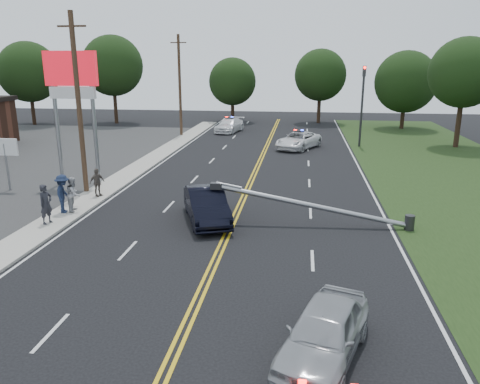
# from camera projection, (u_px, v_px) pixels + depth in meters

# --- Properties ---
(ground) EXTENTS (120.00, 120.00, 0.00)m
(ground) POSITION_uv_depth(u_px,v_px,m) (195.00, 306.00, 14.62)
(ground) COLOR black
(ground) RESTS_ON ground
(sidewalk) EXTENTS (1.80, 70.00, 0.12)m
(sidewalk) POSITION_uv_depth(u_px,v_px,m) (84.00, 202.00, 25.22)
(sidewalk) COLOR #ABA69A
(sidewalk) RESTS_ON ground
(centerline_yellow) EXTENTS (0.36, 80.00, 0.00)m
(centerline_yellow) POSITION_uv_depth(u_px,v_px,m) (238.00, 209.00, 24.17)
(centerline_yellow) COLOR gold
(centerline_yellow) RESTS_ON ground
(pylon_sign) EXTENTS (3.20, 0.35, 8.00)m
(pylon_sign) POSITION_uv_depth(u_px,v_px,m) (72.00, 86.00, 27.71)
(pylon_sign) COLOR gray
(pylon_sign) RESTS_ON ground
(small_sign) EXTENTS (1.60, 0.14, 3.10)m
(small_sign) POSITION_uv_depth(u_px,v_px,m) (5.00, 151.00, 27.23)
(small_sign) COLOR gray
(small_sign) RESTS_ON ground
(traffic_signal) EXTENTS (0.28, 0.41, 7.05)m
(traffic_signal) POSITION_uv_depth(u_px,v_px,m) (362.00, 99.00, 41.08)
(traffic_signal) COLOR #2D2D30
(traffic_signal) RESTS_ON ground
(fallen_streetlight) EXTENTS (9.36, 0.44, 1.91)m
(fallen_streetlight) POSITION_uv_depth(u_px,v_px,m) (323.00, 207.00, 21.48)
(fallen_streetlight) COLOR #2D2D30
(fallen_streetlight) RESTS_ON ground
(utility_pole_mid) EXTENTS (1.60, 0.28, 10.00)m
(utility_pole_mid) POSITION_uv_depth(u_px,v_px,m) (79.00, 105.00, 25.88)
(utility_pole_mid) COLOR #382619
(utility_pole_mid) RESTS_ON ground
(utility_pole_far) EXTENTS (1.60, 0.28, 10.00)m
(utility_pole_far) POSITION_uv_depth(u_px,v_px,m) (180.00, 86.00, 46.89)
(utility_pole_far) COLOR #382619
(utility_pole_far) RESTS_ON ground
(tree_4) EXTENTS (7.06, 7.06, 9.76)m
(tree_4) POSITION_uv_depth(u_px,v_px,m) (29.00, 72.00, 55.32)
(tree_4) COLOR black
(tree_4) RESTS_ON ground
(tree_5) EXTENTS (7.23, 7.23, 10.55)m
(tree_5) POSITION_uv_depth(u_px,v_px,m) (113.00, 66.00, 56.42)
(tree_5) COLOR black
(tree_5) RESTS_ON ground
(tree_6) EXTENTS (5.88, 5.88, 7.94)m
(tree_6) POSITION_uv_depth(u_px,v_px,m) (232.00, 82.00, 58.48)
(tree_6) COLOR black
(tree_6) RESTS_ON ground
(tree_7) EXTENTS (6.26, 6.26, 8.96)m
(tree_7) POSITION_uv_depth(u_px,v_px,m) (320.00, 75.00, 57.05)
(tree_7) COLOR black
(tree_7) RESTS_ON ground
(tree_8) EXTENTS (6.86, 6.86, 8.65)m
(tree_8) POSITION_uv_depth(u_px,v_px,m) (406.00, 82.00, 52.18)
(tree_8) COLOR black
(tree_8) RESTS_ON ground
(tree_9) EXTENTS (6.03, 6.03, 9.50)m
(tree_9) POSITION_uv_depth(u_px,v_px,m) (465.00, 73.00, 40.20)
(tree_9) COLOR black
(tree_9) RESTS_ON ground
(crashed_sedan) EXTENTS (3.26, 5.12, 1.59)m
(crashed_sedan) POSITION_uv_depth(u_px,v_px,m) (206.00, 205.00, 22.21)
(crashed_sedan) COLOR black
(crashed_sedan) RESTS_ON ground
(waiting_sedan) EXTENTS (2.94, 4.56, 1.44)m
(waiting_sedan) POSITION_uv_depth(u_px,v_px,m) (324.00, 332.00, 11.89)
(waiting_sedan) COLOR #A4A7AC
(waiting_sedan) RESTS_ON ground
(emergency_a) EXTENTS (4.44, 5.78, 1.46)m
(emergency_a) POSITION_uv_depth(u_px,v_px,m) (298.00, 140.00, 40.98)
(emergency_a) COLOR white
(emergency_a) RESTS_ON ground
(emergency_b) EXTENTS (3.03, 5.38, 1.47)m
(emergency_b) POSITION_uv_depth(u_px,v_px,m) (229.00, 125.00, 50.70)
(emergency_b) COLOR white
(emergency_b) RESTS_ON ground
(bystander_a) EXTENTS (0.63, 0.78, 1.86)m
(bystander_a) POSITION_uv_depth(u_px,v_px,m) (46.00, 204.00, 21.52)
(bystander_a) COLOR #23232A
(bystander_a) RESTS_ON sidewalk
(bystander_b) EXTENTS (0.82, 0.96, 1.74)m
(bystander_b) POSITION_uv_depth(u_px,v_px,m) (74.00, 194.00, 23.40)
(bystander_b) COLOR #A7A7AC
(bystander_b) RESTS_ON sidewalk
(bystander_c) EXTENTS (1.00, 1.38, 1.93)m
(bystander_c) POSITION_uv_depth(u_px,v_px,m) (63.00, 194.00, 23.08)
(bystander_c) COLOR #18233D
(bystander_c) RESTS_ON sidewalk
(bystander_d) EXTENTS (0.83, 0.98, 1.57)m
(bystander_d) POSITION_uv_depth(u_px,v_px,m) (97.00, 182.00, 26.00)
(bystander_d) COLOR #5B5149
(bystander_d) RESTS_ON sidewalk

